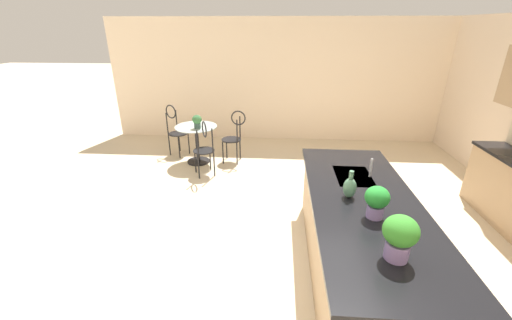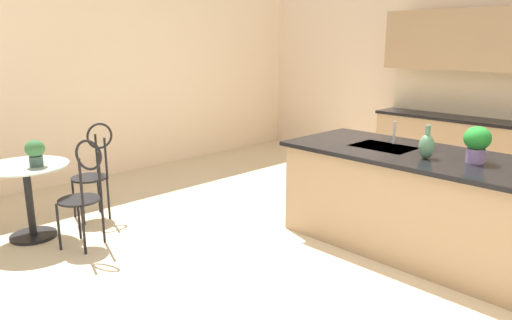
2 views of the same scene
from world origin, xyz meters
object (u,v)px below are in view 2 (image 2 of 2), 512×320
object	(u,v)px
chair_toward_desk	(94,167)
vase_on_counter	(427,146)
potted_plant_counter_near	(477,142)
bistro_table	(29,194)
chair_by_island	(83,189)
potted_plant_on_table	(35,151)

from	to	relation	value
chair_toward_desk	vase_on_counter	xyz separation A→B (m)	(2.96, 1.58, 0.46)
potted_plant_counter_near	vase_on_counter	world-z (taller)	potted_plant_counter_near
bistro_table	chair_by_island	distance (m)	0.67
bistro_table	potted_plant_counter_near	size ratio (longest dim) A/B	2.65
bistro_table	potted_plant_counter_near	distance (m)	4.11
chair_by_island	bistro_table	bearing A→B (deg)	-154.64
potted_plant_on_table	potted_plant_counter_near	size ratio (longest dim) A/B	0.84
chair_toward_desk	bistro_table	bearing A→B (deg)	-83.64
bistro_table	vase_on_counter	distance (m)	3.73
bistro_table	chair_by_island	size ratio (longest dim) A/B	0.77
chair_toward_desk	potted_plant_counter_near	distance (m)	3.77
vase_on_counter	chair_toward_desk	bearing A→B (deg)	-151.97
vase_on_counter	potted_plant_on_table	bearing A→B (deg)	-141.01
bistro_table	chair_toward_desk	distance (m)	0.73
potted_plant_on_table	chair_toward_desk	bearing A→B (deg)	107.40
chair_by_island	potted_plant_counter_near	world-z (taller)	potted_plant_counter_near
chair_toward_desk	potted_plant_counter_near	world-z (taller)	potted_plant_counter_near
chair_by_island	vase_on_counter	world-z (taller)	vase_on_counter
bistro_table	chair_by_island	world-z (taller)	chair_by_island
potted_plant_on_table	vase_on_counter	bearing A→B (deg)	38.99
bistro_table	potted_plant_on_table	distance (m)	0.46
vase_on_counter	chair_by_island	bearing A→B (deg)	-138.63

